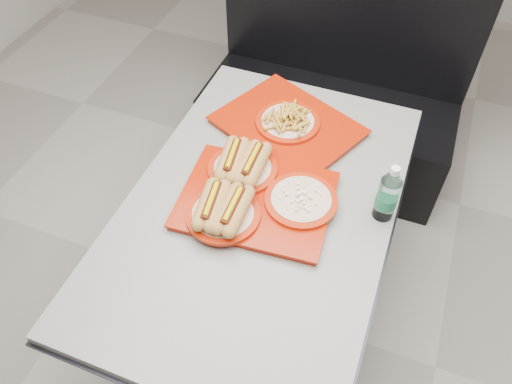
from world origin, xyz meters
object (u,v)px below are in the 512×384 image
at_px(diner_table, 260,231).
at_px(booth_bench, 332,97).
at_px(tray_far, 288,123).
at_px(tray_near, 251,193).
at_px(water_bottle, 388,196).

xyz_separation_m(diner_table, booth_bench, (0.00, 1.09, -0.18)).
bearing_deg(tray_far, booth_bench, 87.10).
bearing_deg(booth_bench, diner_table, -90.00).
distance_m(diner_table, tray_near, 0.21).
relative_size(booth_bench, tray_near, 2.47).
distance_m(tray_near, tray_far, 0.40).
xyz_separation_m(booth_bench, water_bottle, (0.41, -0.99, 0.45)).
bearing_deg(water_bottle, diner_table, -165.97).
distance_m(tray_far, water_bottle, 0.54).
bearing_deg(tray_near, tray_far, 89.93).
xyz_separation_m(diner_table, tray_far, (-0.04, 0.40, 0.20)).
height_order(diner_table, booth_bench, booth_bench).
relative_size(tray_near, water_bottle, 2.38).
relative_size(tray_far, water_bottle, 2.78).
relative_size(tray_near, tray_far, 0.86).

